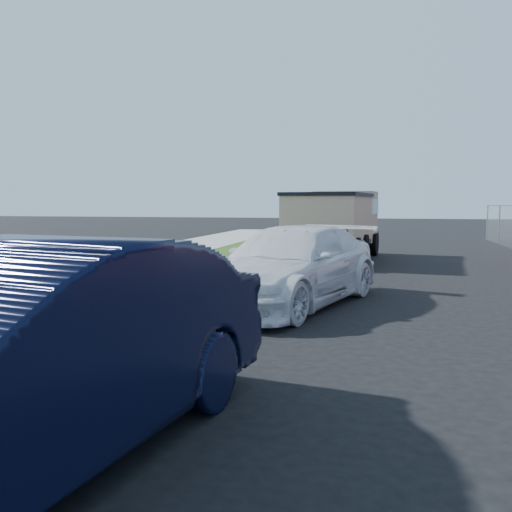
% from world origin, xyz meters
% --- Properties ---
extents(ground, '(120.00, 120.00, 0.00)m').
position_xyz_m(ground, '(0.00, 0.00, 0.00)').
color(ground, black).
rests_on(ground, ground).
extents(streetside, '(6.12, 50.00, 0.15)m').
position_xyz_m(streetside, '(-5.57, 2.00, 0.07)').
color(streetside, gray).
rests_on(streetside, ground).
extents(parking_meter, '(0.18, 0.14, 1.24)m').
position_xyz_m(parking_meter, '(-3.11, -1.22, 1.01)').
color(parking_meter, '#3F4247').
rests_on(parking_meter, ground).
extents(white_wagon, '(3.46, 5.46, 1.47)m').
position_xyz_m(white_wagon, '(-0.94, 2.00, 0.74)').
color(white_wagon, silver).
rests_on(white_wagon, ground).
extents(navy_sedan, '(2.52, 5.21, 1.65)m').
position_xyz_m(navy_sedan, '(-1.78, -4.83, 0.82)').
color(navy_sedan, black).
rests_on(navy_sedan, ground).
extents(dump_truck, '(2.94, 6.16, 2.33)m').
position_xyz_m(dump_truck, '(-0.83, 10.37, 1.31)').
color(dump_truck, black).
rests_on(dump_truck, ground).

